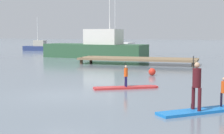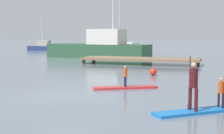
% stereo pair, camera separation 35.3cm
% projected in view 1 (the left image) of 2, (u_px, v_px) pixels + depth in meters
% --- Properties ---
extents(ground_plane, '(240.00, 240.00, 0.00)m').
position_uv_depth(ground_plane, '(65.00, 95.00, 16.36)').
color(ground_plane, slate).
extents(paddleboard_near, '(3.14, 2.06, 0.10)m').
position_uv_depth(paddleboard_near, '(126.00, 88.00, 18.14)').
color(paddleboard_near, red).
rests_on(paddleboard_near, ground).
extents(paddler_child_solo, '(0.26, 0.35, 1.21)m').
position_uv_depth(paddler_child_solo, '(126.00, 75.00, 18.08)').
color(paddler_child_solo, '#19194C').
rests_on(paddler_child_solo, paddleboard_near).
extents(paddleboard_far, '(3.16, 2.86, 0.10)m').
position_uv_depth(paddleboard_far, '(204.00, 111.00, 12.83)').
color(paddleboard_far, blue).
rests_on(paddleboard_far, ground).
extents(paddler_adult, '(0.43, 0.44, 1.92)m').
position_uv_depth(paddler_adult, '(197.00, 83.00, 12.59)').
color(paddler_adult, '#4C1419').
rests_on(paddler_adult, paddleboard_far).
extents(paddler_child_front, '(0.30, 0.33, 1.25)m').
position_uv_depth(paddler_child_front, '(224.00, 90.00, 13.11)').
color(paddler_child_front, black).
rests_on(paddler_child_front, paddleboard_far).
extents(fishing_boat_white_large, '(11.88, 4.71, 10.22)m').
position_uv_depth(fishing_boat_white_large, '(97.00, 48.00, 39.47)').
color(fishing_boat_white_large, '#2D5638').
rests_on(fishing_boat_white_large, ground).
extents(fishing_boat_green_midground, '(5.51, 2.06, 5.13)m').
position_uv_depth(fishing_boat_green_midground, '(41.00, 47.00, 54.92)').
color(fishing_boat_green_midground, navy).
rests_on(fishing_boat_green_midground, ground).
extents(trawler_grey_distant, '(8.50, 4.24, 7.95)m').
position_uv_depth(trawler_grey_distant, '(110.00, 44.00, 57.65)').
color(trawler_grey_distant, silver).
rests_on(trawler_grey_distant, ground).
extents(floating_dock, '(10.44, 3.09, 0.56)m').
position_uv_depth(floating_dock, '(138.00, 59.00, 31.76)').
color(floating_dock, '#846B4C').
rests_on(floating_dock, ground).
extents(mooring_buoy_near, '(0.48, 0.48, 0.48)m').
position_uv_depth(mooring_buoy_near, '(152.00, 72.00, 23.63)').
color(mooring_buoy_near, red).
rests_on(mooring_buoy_near, ground).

